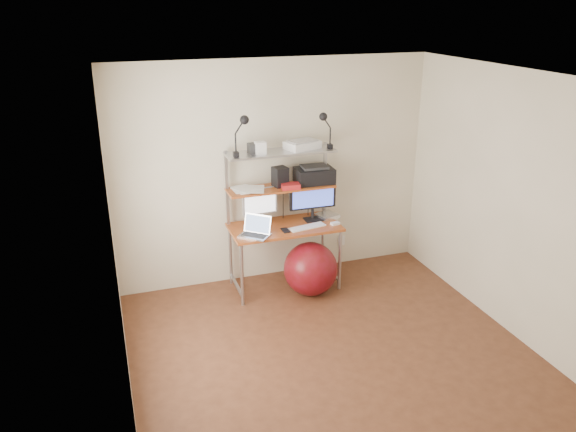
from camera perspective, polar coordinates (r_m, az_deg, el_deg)
name	(u,v)px	position (r m, az deg, el deg)	size (l,w,h in m)	color
room	(339,231)	(4.71, 5.19, -1.54)	(3.60, 3.60, 3.60)	brown
computer_desk	(283,206)	(6.12, -0.54, 1.07)	(1.20, 0.60, 1.57)	#AB5021
wall_outlet	(342,241)	(6.90, 5.46, -2.50)	(0.08, 0.01, 0.12)	white
monitor_silver	(260,204)	(6.12, -2.86, 1.24)	(0.40, 0.16, 0.44)	#ABAAAF
monitor_black	(313,197)	(6.24, 2.54, 1.94)	(0.54, 0.15, 0.53)	black
laptop	(256,231)	(5.91, -3.27, -1.53)	(0.39, 0.38, 0.27)	silver
keyboard	(307,227)	(6.11, 1.98, -1.12)	(0.42, 0.12, 0.01)	white
mouse	(335,223)	(6.20, 4.81, -0.76)	(0.09, 0.06, 0.03)	white
mac_mini	(327,216)	(6.39, 4.00, 0.03)	(0.21, 0.21, 0.04)	silver
phone	(285,230)	(6.02, -0.27, -1.46)	(0.07, 0.13, 0.01)	black
printer	(314,175)	(6.24, 2.68, 4.21)	(0.43, 0.30, 0.20)	black
nas_cube	(280,177)	(6.11, -0.81, 4.01)	(0.15, 0.15, 0.21)	black
red_box	(291,186)	(6.05, 0.26, 3.05)	(0.20, 0.13, 0.05)	#AE1B1E
scanner	(302,144)	(6.10, 1.46, 7.28)	(0.41, 0.33, 0.10)	white
box_white	(260,148)	(5.89, -2.84, 6.93)	(0.11, 0.09, 0.13)	white
box_grey	(254,148)	(5.91, -3.52, 6.88)	(0.11, 0.11, 0.11)	#292A2C
clip_lamp_left	(243,127)	(5.74, -4.64, 9.03)	(0.17, 0.09, 0.43)	black
clip_lamp_right	(325,122)	(6.03, 3.75, 9.46)	(0.16, 0.09, 0.40)	black
exercise_ball	(311,269)	(6.19, 2.31, -5.39)	(0.59, 0.59, 0.59)	maroon
paper_stack	(247,189)	(6.03, -4.16, 2.74)	(0.38, 0.37, 0.02)	white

